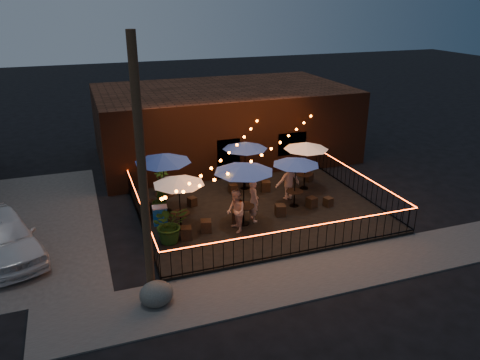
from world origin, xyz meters
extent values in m
plane|color=black|center=(0.00, 0.00, 0.00)|extent=(110.00, 110.00, 0.00)
cube|color=black|center=(0.00, 2.00, 0.07)|extent=(10.00, 8.00, 0.15)
cube|color=#413E3C|center=(0.00, -3.25, 0.03)|extent=(18.00, 2.50, 0.05)
cube|color=#351A0E|center=(1.00, 10.00, 2.00)|extent=(14.00, 8.00, 4.00)
cube|color=black|center=(0.00, 6.12, 1.10)|extent=(1.20, 0.24, 2.20)
cube|color=black|center=(3.50, 6.12, 1.60)|extent=(1.60, 0.24, 1.20)
cylinder|color=#3B2C18|center=(-5.40, -2.60, 4.00)|extent=(0.26, 0.26, 8.00)
cube|color=black|center=(0.00, -2.00, 0.23)|extent=(10.00, 0.04, 0.04)
cube|color=black|center=(0.00, -2.00, 1.15)|extent=(10.00, 0.04, 0.04)
cube|color=#FF3F0D|center=(0.00, -2.00, 1.18)|extent=(10.00, 0.03, 0.02)
cube|color=black|center=(-5.00, 2.00, 0.23)|extent=(0.04, 8.00, 0.04)
cube|color=black|center=(-5.00, 2.00, 1.15)|extent=(0.04, 8.00, 0.04)
cube|color=#FF3F0D|center=(-5.00, 2.00, 1.18)|extent=(0.03, 8.00, 0.02)
cube|color=black|center=(5.00, 2.00, 0.23)|extent=(0.04, 8.00, 0.04)
cube|color=black|center=(5.00, 2.00, 1.15)|extent=(0.04, 8.00, 0.04)
cube|color=#FF3F0D|center=(5.00, 2.00, 1.18)|extent=(0.03, 8.00, 0.02)
cylinder|color=black|center=(-3.56, 1.34, 0.16)|extent=(0.41, 0.41, 0.03)
cylinder|color=black|center=(-3.56, 1.34, 0.49)|extent=(0.06, 0.06, 0.66)
cylinder|color=black|center=(-3.56, 1.34, 0.83)|extent=(0.74, 0.74, 0.04)
cylinder|color=black|center=(-3.56, 1.34, 1.26)|extent=(0.04, 0.04, 2.21)
cone|color=white|center=(-3.56, 1.34, 2.23)|extent=(2.54, 2.54, 0.32)
cylinder|color=black|center=(-3.80, 3.15, 0.17)|extent=(0.47, 0.47, 0.03)
cylinder|color=black|center=(-3.80, 3.15, 0.55)|extent=(0.06, 0.06, 0.78)
cylinder|color=black|center=(-3.80, 3.15, 0.95)|extent=(0.86, 0.86, 0.04)
cylinder|color=black|center=(-3.80, 3.15, 1.45)|extent=(0.05, 0.05, 2.59)
cone|color=navy|center=(-3.80, 3.15, 2.58)|extent=(3.07, 3.07, 0.38)
cylinder|color=black|center=(-1.07, 0.90, 0.17)|extent=(0.48, 0.48, 0.03)
cylinder|color=black|center=(-1.07, 0.90, 0.55)|extent=(0.07, 0.07, 0.78)
cylinder|color=black|center=(-1.07, 0.90, 0.95)|extent=(0.87, 0.87, 0.04)
cylinder|color=black|center=(-1.07, 0.90, 1.46)|extent=(0.05, 0.05, 2.61)
cone|color=navy|center=(-1.07, 0.90, 2.60)|extent=(2.45, 2.45, 0.38)
cylinder|color=black|center=(0.29, 4.43, 0.16)|extent=(0.42, 0.42, 0.03)
cylinder|color=black|center=(0.29, 4.43, 0.51)|extent=(0.06, 0.06, 0.69)
cylinder|color=black|center=(0.29, 4.43, 0.86)|extent=(0.77, 0.77, 0.04)
cylinder|color=black|center=(0.29, 4.43, 1.31)|extent=(0.04, 0.04, 2.31)
cone|color=navy|center=(0.29, 4.43, 2.32)|extent=(2.60, 2.60, 0.34)
cylinder|color=black|center=(1.64, 1.81, 0.16)|extent=(0.41, 0.41, 0.03)
cylinder|color=black|center=(1.64, 1.81, 0.49)|extent=(0.06, 0.06, 0.67)
cylinder|color=black|center=(1.64, 1.81, 0.84)|extent=(0.74, 0.74, 0.04)
cylinder|color=black|center=(1.64, 1.81, 1.26)|extent=(0.04, 0.04, 2.23)
cone|color=navy|center=(1.64, 1.81, 2.24)|extent=(2.17, 2.17, 0.32)
cylinder|color=black|center=(2.98, 3.48, 0.16)|extent=(0.42, 0.42, 0.03)
cylinder|color=black|center=(2.98, 3.48, 0.50)|extent=(0.06, 0.06, 0.69)
cylinder|color=black|center=(2.98, 3.48, 0.86)|extent=(0.76, 0.76, 0.04)
cylinder|color=black|center=(2.98, 3.48, 1.30)|extent=(0.04, 0.04, 2.29)
cone|color=white|center=(2.98, 3.48, 2.30)|extent=(2.75, 2.75, 0.33)
cube|color=black|center=(-3.56, 0.45, 0.39)|extent=(0.48, 0.48, 0.48)
cube|color=black|center=(-2.69, 0.75, 0.39)|extent=(0.50, 0.50, 0.49)
cube|color=black|center=(-4.38, 3.34, 0.39)|extent=(0.53, 0.53, 0.49)
cube|color=black|center=(-2.60, 3.32, 0.35)|extent=(0.43, 0.43, 0.40)
cube|color=black|center=(-1.26, 1.17, 0.39)|extent=(0.53, 0.53, 0.48)
cube|color=black|center=(0.64, 1.10, 0.39)|extent=(0.48, 0.48, 0.48)
cube|color=black|center=(-0.43, 4.06, 0.37)|extent=(0.38, 0.38, 0.43)
cube|color=black|center=(1.11, 3.77, 0.39)|extent=(0.51, 0.51, 0.49)
cube|color=black|center=(2.29, 1.42, 0.38)|extent=(0.48, 0.48, 0.46)
cube|color=black|center=(3.02, 1.27, 0.35)|extent=(0.41, 0.41, 0.40)
cube|color=black|center=(2.71, 4.50, 0.37)|extent=(0.47, 0.47, 0.45)
cube|color=black|center=(3.63, 4.27, 0.37)|extent=(0.48, 0.48, 0.43)
imported|color=tan|center=(-0.58, 1.07, 1.03)|extent=(0.46, 0.66, 1.76)
imported|color=#E1A791|center=(-1.57, 0.41, 1.01)|extent=(0.67, 0.85, 1.72)
imported|color=#CCA18C|center=(1.69, 2.62, 1.07)|extent=(1.23, 0.76, 1.84)
imported|color=#153913|center=(-4.17, 0.42, 0.89)|extent=(1.47, 1.31, 1.48)
imported|color=#103710|center=(-4.05, 2.87, 0.82)|extent=(0.86, 0.76, 1.35)
imported|color=#134011|center=(-3.60, 5.12, 0.76)|extent=(0.88, 0.88, 1.22)
cube|color=blue|center=(-4.25, 2.01, 0.52)|extent=(0.59, 0.44, 0.74)
cube|color=silver|center=(-4.25, 2.01, 0.91)|extent=(0.63, 0.48, 0.05)
ellipsoid|color=#484843|center=(-5.32, -3.04, 0.38)|extent=(1.08, 0.96, 0.75)
imported|color=silver|center=(-9.90, 1.59, 0.82)|extent=(3.40, 5.16, 1.63)
camera|label=1|loc=(-6.95, -15.09, 8.75)|focal=35.00mm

